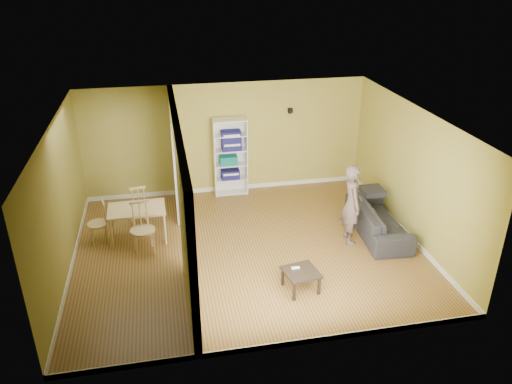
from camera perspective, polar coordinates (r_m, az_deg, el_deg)
room_shell at (r=9.07m, az=-0.99°, el=0.51°), size 6.50×6.50×6.50m
partition at (r=8.95m, az=-8.57°, el=-0.12°), size 0.22×5.50×2.60m
wall_speaker at (r=11.64m, az=3.94°, el=9.26°), size 0.10×0.10×0.10m
sofa at (r=10.33m, az=13.84°, el=-2.63°), size 2.11×1.03×0.78m
person at (r=9.69m, az=10.95°, el=-0.62°), size 0.73×0.59×1.89m
bookshelf at (r=11.59m, az=-2.99°, el=4.07°), size 0.77×0.34×1.82m
paper_box_navy_a at (r=11.71m, az=-2.96°, el=2.08°), size 0.42×0.27×0.21m
paper_box_teal at (r=11.57m, az=-3.17°, el=3.67°), size 0.40×0.26×0.21m
paper_box_navy_b at (r=11.45m, az=-2.82°, el=5.39°), size 0.43×0.28×0.22m
paper_box_navy_c at (r=11.37m, az=-2.88°, el=6.48°), size 0.44×0.29×0.23m
coffee_table at (r=8.45m, az=5.17°, el=-9.31°), size 0.55×0.55×0.37m
game_controller at (r=8.48m, az=4.55°, el=-8.63°), size 0.14×0.04×0.03m
dining_table at (r=9.99m, az=-13.46°, el=-2.20°), size 1.09×0.73×0.68m
chair_left at (r=10.15m, az=-17.66°, el=-3.35°), size 0.48×0.48×0.87m
chair_near at (r=9.56m, az=-12.84°, el=-4.14°), size 0.53×0.53×1.01m
chair_far at (r=10.63m, az=-13.34°, el=-1.32°), size 0.49×0.49×0.92m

